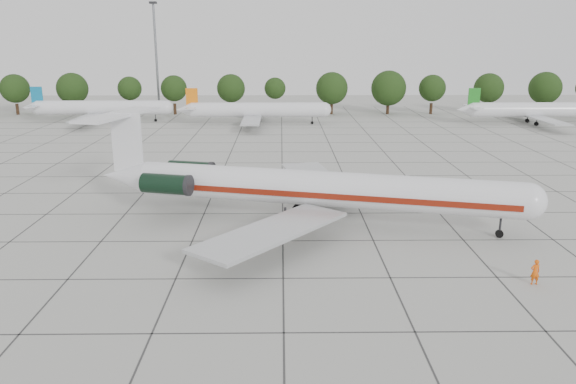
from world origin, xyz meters
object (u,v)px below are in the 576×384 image
bg_airliner_c (257,110)px  floodlight_mast (156,51)px  bg_airliner_b (101,108)px  main_airliner (298,187)px  bg_airliner_d (537,110)px  ground_crew (535,272)px

bg_airliner_c → floodlight_mast: 35.69m
bg_airliner_b → main_airliner: bearing=-59.7°
main_airliner → floodlight_mast: (-31.49, 86.79, 10.73)m
bg_airliner_d → bg_airliner_b: bearing=177.1°
ground_crew → bg_airliner_b: bg_airliner_b is taller
main_airliner → bg_airliner_d: main_airliner is taller
main_airliner → floodlight_mast: bearing=124.3°
bg_airliner_b → floodlight_mast: size_ratio=1.11×
bg_airliner_d → floodlight_mast: (-82.62, 23.42, 11.37)m
main_airliner → bg_airliner_b: 78.79m
bg_airliner_d → floodlight_mast: bearing=164.2°
main_airliner → bg_airliner_d: (51.14, 63.36, -0.65)m
main_airliner → floodlight_mast: floodlight_mast is taller
ground_crew → bg_airliner_d: bearing=-117.8°
main_airliner → bg_airliner_c: main_airliner is taller
ground_crew → bg_airliner_b: (-56.52, 82.47, 1.95)m
main_airliner → ground_crew: size_ratio=21.97×
ground_crew → floodlight_mast: floodlight_mast is taller
ground_crew → bg_airliner_c: bg_airliner_c is taller
ground_crew → bg_airliner_d: 85.12m
main_airliner → ground_crew: bearing=-26.5°
bg_airliner_c → floodlight_mast: (-24.91, 22.88, 11.37)m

